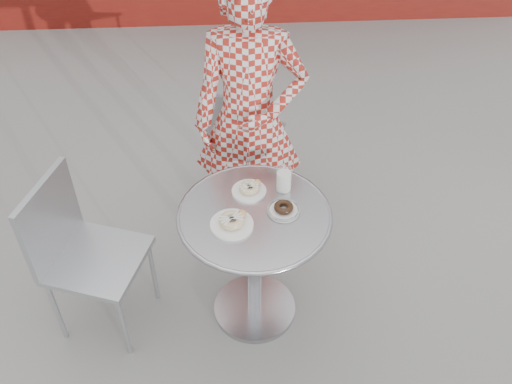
{
  "coord_description": "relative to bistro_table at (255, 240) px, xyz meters",
  "views": [
    {
      "loc": [
        -0.11,
        -1.97,
        2.67
      ],
      "look_at": [
        0.01,
        0.06,
        0.83
      ],
      "focal_mm": 40.0,
      "sensor_mm": 36.0,
      "label": 1
    }
  ],
  "objects": [
    {
      "name": "milk_cup",
      "position": [
        0.16,
        0.17,
        0.24
      ],
      "size": [
        0.08,
        0.08,
        0.13
      ],
      "rotation": [
        0.0,
        0.0,
        0.31
      ],
      "color": "white",
      "rests_on": "bistro_table"
    },
    {
      "name": "plate_checker",
      "position": [
        0.14,
        0.01,
        0.2
      ],
      "size": [
        0.16,
        0.16,
        0.04
      ],
      "rotation": [
        0.0,
        0.0,
        0.1
      ],
      "color": "white",
      "rests_on": "bistro_table"
    },
    {
      "name": "plate_far",
      "position": [
        -0.02,
        0.16,
        0.2
      ],
      "size": [
        0.17,
        0.17,
        0.05
      ],
      "rotation": [
        0.0,
        0.0,
        0.35
      ],
      "color": "white",
      "rests_on": "bistro_table"
    },
    {
      "name": "bistro_table",
      "position": [
        0.0,
        0.0,
        0.0
      ],
      "size": [
        0.76,
        0.76,
        0.76
      ],
      "rotation": [
        0.0,
        0.0,
        -0.06
      ],
      "color": "#B5B5B9",
      "rests_on": "ground"
    },
    {
      "name": "plate_near",
      "position": [
        -0.11,
        -0.07,
        0.21
      ],
      "size": [
        0.2,
        0.2,
        0.05
      ],
      "rotation": [
        0.0,
        0.0,
        0.36
      ],
      "color": "white",
      "rests_on": "bistro_table"
    },
    {
      "name": "seated_person",
      "position": [
        0.01,
        0.64,
        0.28
      ],
      "size": [
        0.66,
        0.46,
        1.72
      ],
      "primitive_type": "imported",
      "rotation": [
        0.0,
        0.0,
        -0.08
      ],
      "color": "#A02118",
      "rests_on": "ground"
    },
    {
      "name": "ground",
      "position": [
        -0.0,
        0.02,
        -0.58
      ],
      "size": [
        60.0,
        60.0,
        0.0
      ],
      "primitive_type": "plane",
      "color": "gray",
      "rests_on": "ground"
    },
    {
      "name": "chair_far",
      "position": [
        0.01,
        0.99,
        -0.3
      ],
      "size": [
        0.53,
        0.53,
        0.89
      ],
      "rotation": [
        0.0,
        0.0,
        2.86
      ],
      "color": "#A6A9AE",
      "rests_on": "ground"
    },
    {
      "name": "chair_left",
      "position": [
        -0.81,
        0.01,
        -0.29
      ],
      "size": [
        0.57,
        0.56,
        0.93
      ],
      "rotation": [
        0.0,
        0.0,
        1.24
      ],
      "color": "#A6A9AE",
      "rests_on": "ground"
    }
  ]
}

